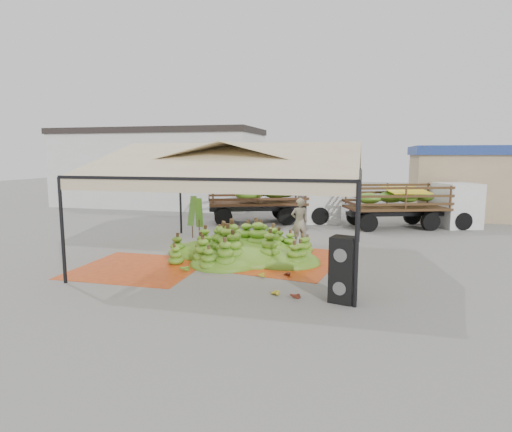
% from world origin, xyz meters
% --- Properties ---
extents(ground, '(90.00, 90.00, 0.00)m').
position_xyz_m(ground, '(0.00, 0.00, 0.00)').
color(ground, slate).
rests_on(ground, ground).
extents(canopy_tent, '(8.10, 8.10, 4.00)m').
position_xyz_m(canopy_tent, '(0.00, 0.00, 3.30)').
color(canopy_tent, black).
rests_on(canopy_tent, ground).
extents(building_white, '(14.30, 6.30, 5.40)m').
position_xyz_m(building_white, '(-10.00, 14.00, 2.71)').
color(building_white, silver).
rests_on(building_white, ground).
extents(building_tan, '(6.30, 5.30, 4.10)m').
position_xyz_m(building_tan, '(10.00, 13.00, 2.07)').
color(building_tan, tan).
rests_on(building_tan, ground).
extents(tarp_left, '(3.81, 3.63, 0.01)m').
position_xyz_m(tarp_left, '(-2.80, -2.03, 0.01)').
color(tarp_left, '#CD4D13').
rests_on(tarp_left, ground).
extents(tarp_right, '(4.86, 5.03, 0.01)m').
position_xyz_m(tarp_right, '(1.24, 0.15, 0.01)').
color(tarp_right, '#E04515').
rests_on(tarp_right, ground).
extents(banana_heap, '(7.25, 6.74, 1.24)m').
position_xyz_m(banana_heap, '(0.17, 0.01, 0.62)').
color(banana_heap, '#46841B').
rests_on(banana_heap, ground).
extents(hand_yellow_a, '(0.50, 0.42, 0.21)m').
position_xyz_m(hand_yellow_a, '(1.18, -2.12, 0.11)').
color(hand_yellow_a, gold).
rests_on(hand_yellow_a, ground).
extents(hand_yellow_b, '(0.56, 0.55, 0.20)m').
position_xyz_m(hand_yellow_b, '(1.95, -3.70, 0.10)').
color(hand_yellow_b, gold).
rests_on(hand_yellow_b, ground).
extents(hand_red_a, '(0.56, 0.54, 0.20)m').
position_xyz_m(hand_red_a, '(2.49, -3.68, 0.10)').
color(hand_red_a, '#511A12').
rests_on(hand_red_a, ground).
extents(hand_red_b, '(0.50, 0.48, 0.17)m').
position_xyz_m(hand_red_b, '(1.94, -1.87, 0.09)').
color(hand_red_b, '#532612').
rests_on(hand_red_b, ground).
extents(hand_green, '(0.57, 0.51, 0.22)m').
position_xyz_m(hand_green, '(-1.30, -1.95, 0.11)').
color(hand_green, '#3F7919').
rests_on(hand_green, ground).
extents(hanging_bunches, '(4.74, 0.24, 0.20)m').
position_xyz_m(hanging_bunches, '(-0.61, -0.96, 2.62)').
color(hanging_bunches, '#497217').
rests_on(hanging_bunches, ground).
extents(speaker_stack, '(0.71, 0.66, 1.64)m').
position_xyz_m(speaker_stack, '(3.70, -3.70, 0.82)').
color(speaker_stack, black).
rests_on(speaker_stack, ground).
extents(banana_leaves, '(0.96, 1.36, 3.70)m').
position_xyz_m(banana_leaves, '(-2.75, 2.65, 0.00)').
color(banana_leaves, '#38711E').
rests_on(banana_leaves, ground).
extents(vendor, '(0.82, 0.69, 1.90)m').
position_xyz_m(vendor, '(1.69, 2.74, 0.95)').
color(vendor, gray).
rests_on(vendor, ground).
extents(truck_left, '(7.21, 4.55, 2.34)m').
position_xyz_m(truck_left, '(-0.27, 8.32, 1.44)').
color(truck_left, '#4A2B18').
rests_on(truck_left, ground).
extents(truck_right, '(6.78, 4.21, 2.20)m').
position_xyz_m(truck_right, '(6.73, 8.38, 1.36)').
color(truck_right, '#4F3A1A').
rests_on(truck_right, ground).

